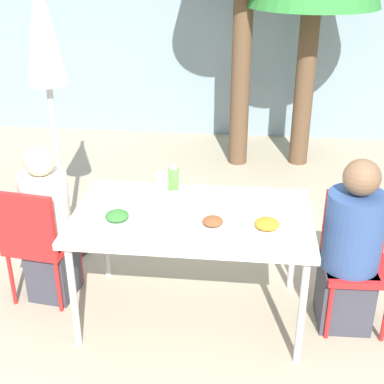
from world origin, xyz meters
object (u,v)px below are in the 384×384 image
(chair_right, at_px, (356,250))
(person_right, at_px, (351,251))
(drinking_cup, at_px, (161,180))
(closed_umbrella, at_px, (45,54))
(bottle, at_px, (174,179))
(person_left, at_px, (48,228))
(salad_bowl, at_px, (176,199))
(chair_left, at_px, (36,237))

(chair_right, relative_size, person_right, 0.75)
(person_right, distance_m, drinking_cup, 1.29)
(closed_umbrella, xyz_separation_m, bottle, (0.92, -0.38, -0.71))
(person_left, distance_m, person_right, 1.95)
(drinking_cup, distance_m, salad_bowl, 0.24)
(person_left, distance_m, closed_umbrella, 1.18)
(salad_bowl, bearing_deg, chair_right, -1.88)
(bottle, bearing_deg, chair_right, -9.61)
(chair_right, bearing_deg, chair_left, -0.06)
(chair_left, height_order, bottle, bottle)
(chair_left, xyz_separation_m, closed_umbrella, (-0.04, 0.65, 1.05))
(person_right, height_order, closed_umbrella, closed_umbrella)
(bottle, height_order, salad_bowl, bottle)
(person_right, bearing_deg, person_left, -4.54)
(chair_right, xyz_separation_m, drinking_cup, (-1.26, 0.24, 0.31))
(drinking_cup, bearing_deg, chair_left, -158.85)
(chair_right, distance_m, closed_umbrella, 2.42)
(chair_right, height_order, salad_bowl, chair_right)
(closed_umbrella, height_order, drinking_cup, closed_umbrella)
(person_right, distance_m, bottle, 1.20)
(closed_umbrella, relative_size, drinking_cup, 19.49)
(chair_left, distance_m, salad_bowl, 0.96)
(person_left, relative_size, salad_bowl, 7.49)
(salad_bowl, bearing_deg, chair_left, -173.51)
(person_left, relative_size, closed_umbrella, 0.52)
(person_left, distance_m, salad_bowl, 0.89)
(person_right, relative_size, closed_umbrella, 0.53)
(chair_right, relative_size, salad_bowl, 5.79)
(bottle, distance_m, salad_bowl, 0.18)
(person_left, relative_size, person_right, 0.97)
(chair_left, height_order, person_right, person_right)
(chair_left, distance_m, drinking_cup, 0.90)
(chair_left, relative_size, salad_bowl, 5.79)
(chair_left, distance_m, chair_right, 2.05)
(person_right, relative_size, drinking_cup, 10.35)
(chair_right, height_order, closed_umbrella, closed_umbrella)
(chair_left, distance_m, person_right, 2.01)
(salad_bowl, bearing_deg, person_left, -177.97)
(chair_left, height_order, closed_umbrella, closed_umbrella)
(closed_umbrella, bearing_deg, chair_right, -15.54)
(person_left, relative_size, chair_right, 1.29)
(chair_left, height_order, drinking_cup, drinking_cup)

